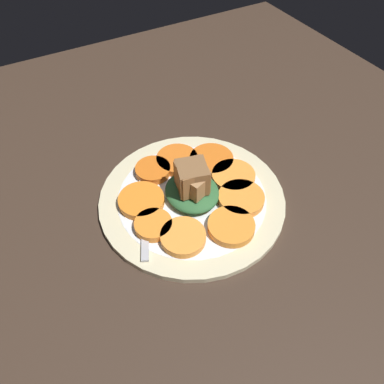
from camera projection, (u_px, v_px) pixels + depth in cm
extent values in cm
cube|color=#38281E|center=(192.00, 204.00, 63.07)|extent=(120.00, 120.00, 2.00)
cylinder|color=beige|center=(192.00, 198.00, 61.95)|extent=(30.54, 30.54, 1.00)
cylinder|color=white|center=(192.00, 198.00, 61.91)|extent=(24.43, 24.43, 1.00)
cylinder|color=orange|center=(141.00, 200.00, 60.06)|extent=(7.43, 7.43, 1.24)
cylinder|color=orange|center=(153.00, 225.00, 56.81)|extent=(5.80, 5.80, 1.24)
cylinder|color=#F99438|center=(183.00, 237.00, 55.34)|extent=(6.83, 6.83, 1.24)
cylinder|color=orange|center=(231.00, 226.00, 56.62)|extent=(7.21, 7.21, 1.24)
cylinder|color=orange|center=(241.00, 198.00, 60.36)|extent=(7.49, 7.49, 1.24)
cylinder|color=orange|center=(234.00, 177.00, 63.50)|extent=(7.39, 7.39, 1.24)
cylinder|color=orange|center=(211.00, 160.00, 66.34)|extent=(7.75, 7.75, 1.24)
cylinder|color=orange|center=(177.00, 160.00, 66.37)|extent=(7.37, 7.37, 1.24)
cylinder|color=orange|center=(153.00, 170.00, 64.66)|extent=(6.11, 6.11, 1.24)
ellipsoid|color=#2D6033|center=(192.00, 192.00, 60.69)|extent=(9.55, 8.59, 2.17)
cube|color=olive|center=(192.00, 177.00, 58.25)|extent=(5.17, 5.17, 4.53)
cube|color=brown|center=(190.00, 176.00, 58.34)|extent=(5.70, 5.70, 4.60)
cube|color=#9E754C|center=(197.00, 184.00, 58.06)|extent=(4.31, 4.31, 3.37)
cube|color=#B2B2B7|center=(145.00, 226.00, 57.19)|extent=(11.74, 6.23, 0.40)
cube|color=#B2B2B7|center=(146.00, 192.00, 61.81)|extent=(2.34, 2.73, 0.40)
cube|color=#B2B2B7|center=(140.00, 179.00, 63.89)|extent=(4.57, 2.34, 0.40)
cube|color=#B2B2B7|center=(144.00, 178.00, 63.92)|extent=(4.57, 2.34, 0.40)
cube|color=#B2B2B7|center=(148.00, 178.00, 63.95)|extent=(4.57, 2.34, 0.40)
cube|color=#B2B2B7|center=(152.00, 178.00, 63.99)|extent=(4.57, 2.34, 0.40)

